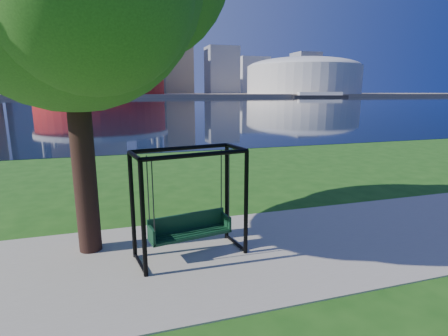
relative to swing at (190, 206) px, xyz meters
name	(u,v)px	position (x,y,z in m)	size (l,w,h in m)	color
ground	(215,245)	(0.60, 0.34, -1.05)	(900.00, 900.00, 0.00)	#1E5114
path	(222,254)	(0.60, -0.16, -1.03)	(120.00, 4.00, 0.03)	#9E937F
river	(122,103)	(0.60, 102.34, -1.04)	(900.00, 180.00, 0.02)	black
far_bank	(117,95)	(0.60, 306.34, -0.05)	(900.00, 228.00, 2.00)	#937F60
stadium	(100,74)	(-9.40, 235.34, 13.18)	(83.00, 83.00, 32.00)	maroon
arena	(303,75)	(135.60, 235.34, 14.83)	(84.00, 84.00, 26.56)	beige
skyline	(109,53)	(-3.66, 319.74, 34.84)	(392.00, 66.00, 96.50)	gray
swing	(190,206)	(0.00, 0.00, 0.00)	(2.24, 1.25, 2.17)	black
barge	(320,95)	(119.81, 186.28, 0.44)	(34.10, 17.50, 3.30)	black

